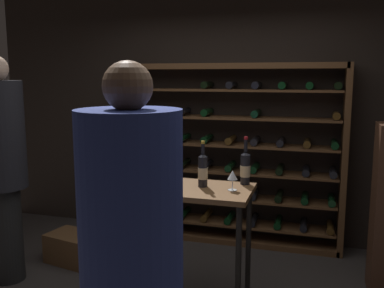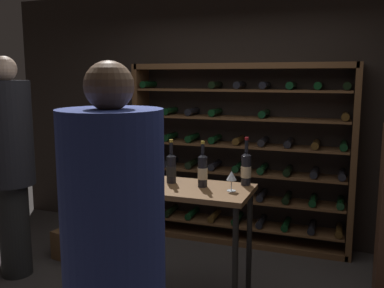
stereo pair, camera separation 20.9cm
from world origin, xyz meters
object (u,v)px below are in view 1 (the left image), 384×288
at_px(wine_bottle_black_capsule, 245,168).
at_px(wine_bottle_gold_foil, 170,168).
at_px(wine_glass_stemmed_left, 151,167).
at_px(person_guest_khaki, 132,246).
at_px(wine_glass_stemmed_right, 232,176).
at_px(tasting_table, 192,205).
at_px(wine_crate, 73,248).
at_px(wine_rack, 232,156).
at_px(wine_bottle_red_label, 203,170).
at_px(person_bystander_dark_jacket, 2,159).

height_order(wine_bottle_black_capsule, wine_bottle_gold_foil, wine_bottle_black_capsule).
bearing_deg(wine_bottle_gold_foil, wine_glass_stemmed_left, 174.16).
relative_size(person_guest_khaki, wine_glass_stemmed_right, 12.28).
bearing_deg(tasting_table, wine_crate, 162.61).
bearing_deg(wine_crate, wine_bottle_black_capsule, -6.98).
xyz_separation_m(person_guest_khaki, wine_crate, (-1.46, 1.77, -0.89)).
distance_m(wine_rack, wine_bottle_red_label, 1.37).
xyz_separation_m(tasting_table, person_guest_khaki, (0.10, -1.34, 0.21)).
relative_size(person_bystander_dark_jacket, wine_crate, 4.17).
bearing_deg(wine_crate, person_guest_khaki, -50.46).
xyz_separation_m(wine_rack, wine_glass_stemmed_left, (-0.42, -1.31, 0.12)).
bearing_deg(wine_bottle_red_label, wine_bottle_gold_foil, 172.63).
xyz_separation_m(tasting_table, wine_bottle_gold_foil, (-0.21, 0.08, 0.27)).
height_order(wine_rack, wine_crate, wine_rack).
height_order(wine_rack, tasting_table, wine_rack).
distance_m(person_bystander_dark_jacket, wine_glass_stemmed_right, 2.03).
bearing_deg(person_bystander_dark_jacket, wine_glass_stemmed_right, -142.09).
bearing_deg(person_guest_khaki, wine_glass_stemmed_right, 64.27).
distance_m(wine_bottle_black_capsule, wine_bottle_gold_foil, 0.60).
xyz_separation_m(person_guest_khaki, wine_glass_stemmed_right, (0.22, 1.34, 0.05)).
bearing_deg(wine_bottle_black_capsule, wine_rack, 106.04).
height_order(wine_crate, wine_glass_stemmed_left, wine_glass_stemmed_left).
bearing_deg(tasting_table, person_guest_khaki, -85.82).
relative_size(wine_crate, wine_bottle_gold_foil, 1.35).
relative_size(person_guest_khaki, wine_bottle_gold_foil, 5.35).
bearing_deg(wine_rack, wine_glass_stemmed_left, -107.67).
bearing_deg(person_bystander_dark_jacket, wine_bottle_black_capsule, -136.26).
bearing_deg(wine_rack, wine_crate, -144.95).
relative_size(tasting_table, wine_bottle_black_capsule, 2.54).
height_order(person_bystander_dark_jacket, wine_bottle_gold_foil, person_bystander_dark_jacket).
xyz_separation_m(person_bystander_dark_jacket, wine_bottle_black_capsule, (2.09, 0.28, -0.00)).
distance_m(wine_bottle_red_label, wine_glass_stemmed_left, 0.46).
xyz_separation_m(tasting_table, wine_bottle_black_capsule, (0.38, 0.21, 0.28)).
distance_m(person_guest_khaki, wine_bottle_black_capsule, 1.59).
distance_m(tasting_table, wine_glass_stemmed_right, 0.41).
distance_m(wine_rack, wine_glass_stemmed_left, 1.38).
height_order(wine_bottle_red_label, wine_bottle_gold_foil, wine_bottle_red_label).
relative_size(wine_bottle_black_capsule, wine_glass_stemmed_right, 2.48).
xyz_separation_m(person_guest_khaki, wine_bottle_red_label, (-0.03, 1.39, 0.07)).
height_order(person_guest_khaki, wine_bottle_gold_foil, person_guest_khaki).
xyz_separation_m(wine_crate, wine_glass_stemmed_right, (1.68, -0.43, 0.94)).
bearing_deg(wine_glass_stemmed_left, person_bystander_dark_jacket, -172.83).
bearing_deg(wine_glass_stemmed_right, tasting_table, 179.63).
xyz_separation_m(wine_bottle_black_capsule, wine_glass_stemmed_right, (-0.06, -0.22, -0.02)).
distance_m(tasting_table, wine_glass_stemmed_left, 0.47).
bearing_deg(tasting_table, wine_rack, 88.65).
relative_size(wine_bottle_black_capsule, wine_bottle_gold_foil, 1.08).
bearing_deg(wine_bottle_gold_foil, person_bystander_dark_jacket, -174.35).
bearing_deg(tasting_table, wine_bottle_black_capsule, 29.65).
distance_m(person_bystander_dark_jacket, wine_bottle_gold_foil, 1.51).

